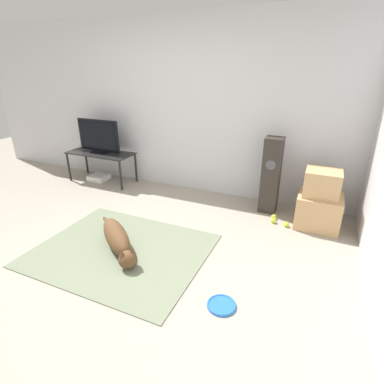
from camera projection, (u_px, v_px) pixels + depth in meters
name	position (u px, v px, depth m)	size (l,w,h in m)	color
ground_plane	(100.00, 252.00, 3.24)	(12.00, 12.00, 0.00)	#9E9384
wall_back	(183.00, 108.00, 4.50)	(8.00, 0.06, 2.55)	silver
area_rug	(121.00, 250.00, 3.27)	(1.81, 1.45, 0.01)	slate
dog	(118.00, 239.00, 3.24)	(0.93, 0.76, 0.26)	brown
frisbee	(222.00, 305.00, 2.51)	(0.25, 0.25, 0.03)	blue
cardboard_box_lower	(318.00, 211.00, 3.70)	(0.51, 0.47, 0.41)	tan
cardboard_box_upper	(322.00, 183.00, 3.56)	(0.40, 0.37, 0.32)	tan
floor_speaker	(271.00, 176.00, 3.97)	(0.23, 0.23, 1.02)	#2D2823
tv_stand	(101.00, 156.00, 5.05)	(1.14, 0.49, 0.51)	black
tv	(98.00, 137.00, 4.92)	(0.78, 0.20, 0.55)	black
tennis_ball_by_boxes	(274.00, 217.00, 3.92)	(0.07, 0.07, 0.07)	#C6E033
tennis_ball_near_speaker	(273.00, 221.00, 3.83)	(0.07, 0.07, 0.07)	#C6E033
tennis_ball_loose_on_carpet	(286.00, 224.00, 3.74)	(0.07, 0.07, 0.07)	#C6E033
game_console	(99.00, 177.00, 5.26)	(0.31, 0.29, 0.08)	white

